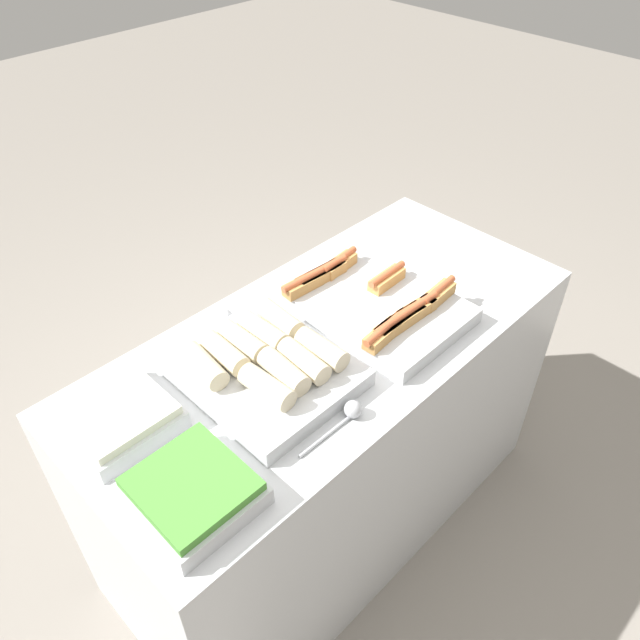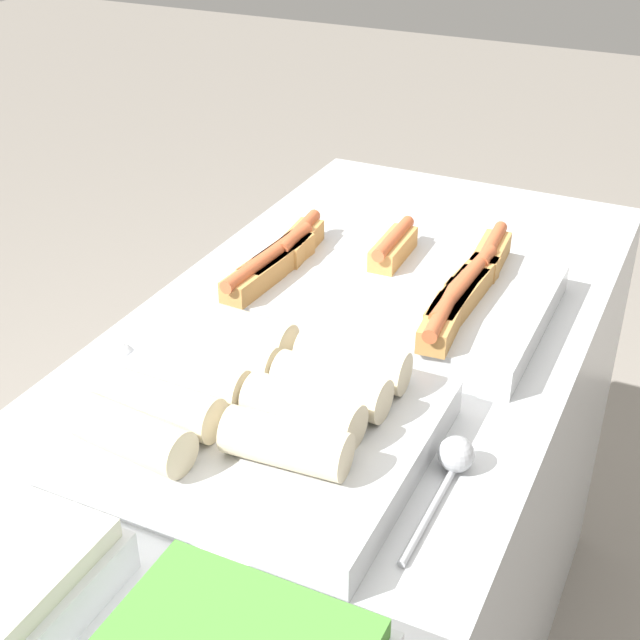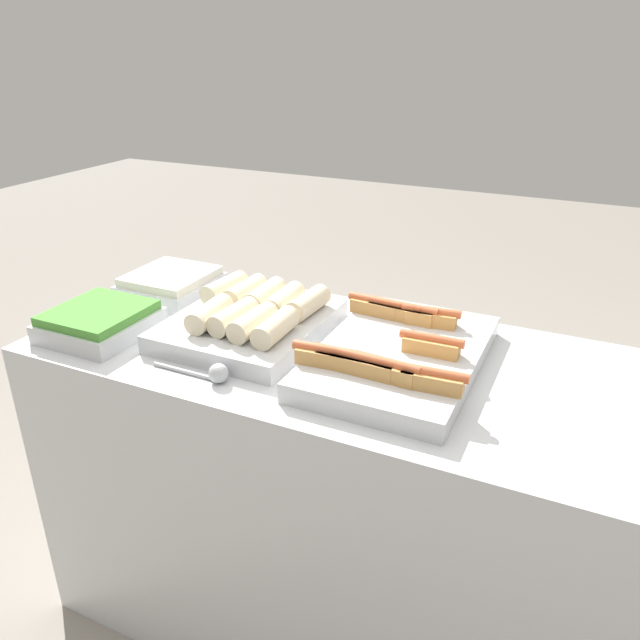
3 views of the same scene
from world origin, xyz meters
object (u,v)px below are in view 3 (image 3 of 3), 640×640
Objects in this scene: tray_side_back at (172,284)px; serving_spoon_far at (310,297)px; tray_side_front at (100,322)px; tray_wraps at (252,318)px; serving_spoon_near at (213,373)px; tray_hotdogs at (398,353)px.

serving_spoon_far is (0.41, 0.12, -0.02)m from tray_side_back.
tray_side_front is at bearing -90.00° from tray_side_back.
tray_wraps is at bearing 25.68° from tray_side_front.
tray_wraps is 1.72× the size of tray_side_front.
serving_spoon_far is at bearing 16.12° from tray_side_back.
serving_spoon_near is 0.51m from serving_spoon_far.
tray_wraps is 1.72× the size of tray_side_back.
tray_wraps is at bearing -19.78° from tray_side_back.
tray_hotdogs is at bearing -0.90° from tray_wraps.
tray_hotdogs is 0.79m from tray_side_front.
tray_side_back reaches higher than serving_spoon_far.
tray_wraps is at bearing 101.00° from serving_spoon_near.
serving_spoon_far is (-0.36, 0.26, -0.01)m from tray_hotdogs.
tray_side_back is at bearing 90.00° from tray_side_front.
tray_hotdogs is at bearing -10.07° from tray_side_back.
tray_hotdogs reaches higher than serving_spoon_far.
tray_hotdogs is 1.25× the size of tray_wraps.
serving_spoon_near is (-0.36, -0.25, -0.01)m from tray_hotdogs.
tray_hotdogs reaches higher than tray_side_front.
tray_wraps reaches higher than tray_hotdogs.
tray_side_back is 1.26× the size of serving_spoon_far.
tray_side_front and tray_side_back have the same top height.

